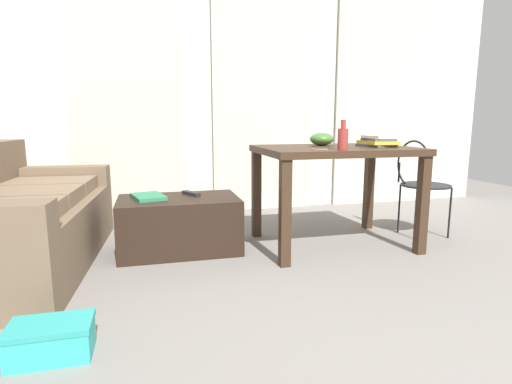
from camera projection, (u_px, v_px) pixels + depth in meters
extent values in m
plane|color=gray|center=(343.00, 270.00, 2.68)|extent=(8.01, 8.01, 0.00)
cube|color=silver|center=(261.00, 86.00, 4.42)|extent=(5.51, 0.10, 2.70)
cube|color=beige|center=(127.00, 99.00, 4.02)|extent=(1.10, 0.03, 2.37)
cube|color=beige|center=(263.00, 101.00, 4.37)|extent=(1.10, 0.03, 2.37)
cube|color=beige|center=(380.00, 102.00, 4.71)|extent=(1.10, 0.03, 2.37)
cube|color=brown|center=(23.00, 236.00, 2.73)|extent=(1.00, 1.86, 0.42)
cube|color=brown|center=(54.00, 176.00, 3.45)|extent=(0.89, 0.26, 0.17)
cube|color=#7D664F|center=(49.00, 186.00, 3.14)|extent=(0.67, 0.49, 0.10)
cube|color=#7D664F|center=(27.00, 197.00, 2.69)|extent=(0.67, 0.49, 0.10)
cube|color=black|center=(179.00, 224.00, 3.06)|extent=(0.88, 0.55, 0.41)
cube|color=#382619|center=(335.00, 150.00, 3.12)|extent=(1.15, 0.86, 0.05)
cube|color=#382619|center=(285.00, 214.00, 2.70)|extent=(0.07, 0.07, 0.73)
cube|color=#382619|center=(422.00, 206.00, 2.96)|extent=(0.07, 0.07, 0.73)
cube|color=#382619|center=(256.00, 194.00, 3.42)|extent=(0.07, 0.07, 0.73)
cube|color=#382619|center=(369.00, 189.00, 3.68)|extent=(0.07, 0.07, 0.73)
cylinder|color=black|center=(426.00, 185.00, 3.43)|extent=(0.41, 0.41, 0.02)
cylinder|color=black|center=(450.00, 213.00, 3.38)|extent=(0.02, 0.02, 0.43)
cylinder|color=black|center=(426.00, 206.00, 3.65)|extent=(0.02, 0.02, 0.43)
cylinder|color=black|center=(422.00, 216.00, 3.29)|extent=(0.02, 0.02, 0.43)
cylinder|color=black|center=(399.00, 209.00, 3.56)|extent=(0.02, 0.02, 0.43)
torus|color=black|center=(413.00, 165.00, 3.36)|extent=(0.04, 0.40, 0.40)
cylinder|color=black|center=(427.00, 178.00, 3.21)|extent=(0.02, 0.02, 0.17)
cylinder|color=black|center=(399.00, 172.00, 3.53)|extent=(0.02, 0.02, 0.17)
cylinder|color=#99332D|center=(343.00, 139.00, 2.77)|extent=(0.07, 0.07, 0.15)
cylinder|color=#99332D|center=(343.00, 124.00, 2.76)|extent=(0.03, 0.03, 0.06)
ellipsoid|color=#477033|center=(322.00, 139.00, 3.28)|extent=(0.19, 0.19, 0.10)
cube|color=#4C4C51|center=(377.00, 145.00, 3.14)|extent=(0.25, 0.29, 0.02)
cube|color=gold|center=(378.00, 142.00, 3.14)|extent=(0.22, 0.30, 0.03)
cube|color=#4C4C51|center=(378.00, 139.00, 3.13)|extent=(0.20, 0.27, 0.02)
cube|color=silver|center=(379.00, 137.00, 3.11)|extent=(0.22, 0.23, 0.02)
cube|color=#9EA0A5|center=(322.00, 149.00, 2.84)|extent=(0.08, 0.04, 0.00)
torus|color=orange|center=(313.00, 149.00, 2.84)|extent=(0.03, 0.03, 0.00)
cube|color=#9EA0A5|center=(322.00, 149.00, 2.83)|extent=(0.07, 0.06, 0.00)
torus|color=orange|center=(313.00, 149.00, 2.85)|extent=(0.03, 0.03, 0.00)
cube|color=#232326|center=(191.00, 193.00, 3.15)|extent=(0.13, 0.19, 0.02)
cube|color=#2D7F56|center=(148.00, 197.00, 3.00)|extent=(0.27, 0.34, 0.03)
cube|color=#33B2AD|center=(51.00, 343.00, 1.69)|extent=(0.32, 0.20, 0.13)
cube|color=teal|center=(50.00, 326.00, 1.68)|extent=(0.33, 0.21, 0.02)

